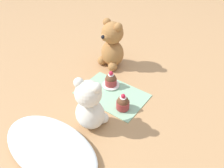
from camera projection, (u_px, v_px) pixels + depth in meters
The scene contains 8 objects.
ground_plane at pixel (112, 94), 0.90m from camera, with size 4.00×4.00×0.00m, color tan.
knitted_placemat at pixel (112, 94), 0.90m from camera, with size 0.28×0.18×0.01m, color #8EBC99.
tulle_cloth at pixel (50, 147), 0.69m from camera, with size 0.35×0.19×0.04m, color white.
teddy_bear_cream at pixel (90, 106), 0.72m from camera, with size 0.12×0.11×0.20m.
teddy_bear_tan at pixel (112, 45), 1.01m from camera, with size 0.13×0.12×0.23m.
cupcake_near_cream_bear at pixel (123, 103), 0.82m from camera, with size 0.05×0.05×0.07m.
saucer_plate at pixel (111, 85), 0.94m from camera, with size 0.07×0.07×0.01m, color white.
cupcake_near_tan_bear at pixel (111, 80), 0.92m from camera, with size 0.05×0.05×0.07m.
Camera 1 is at (-0.40, 0.54, 0.61)m, focal length 35.00 mm.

